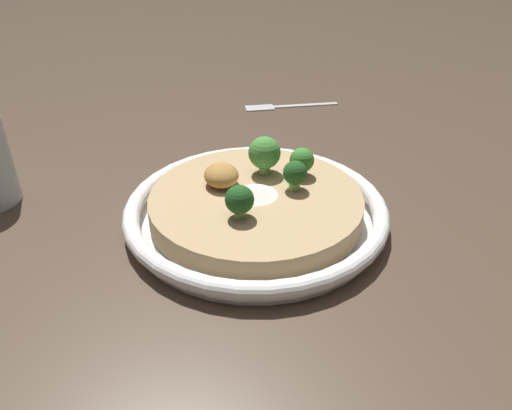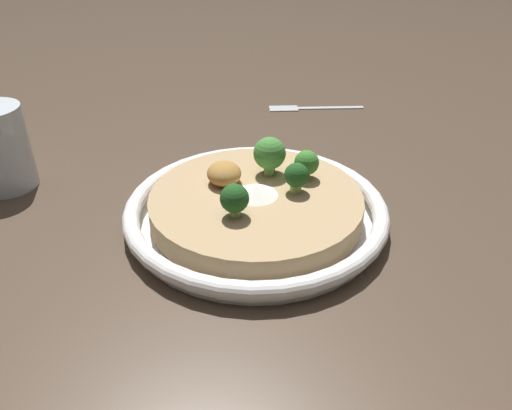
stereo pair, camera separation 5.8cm
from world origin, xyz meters
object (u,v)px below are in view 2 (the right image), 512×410
object	(u,v)px
broccoli_front	(307,163)
risotto_bowl	(256,209)
broccoli_left	(234,199)
broccoli_right	(270,154)
broccoli_front_left	(297,178)
fork_utensil	(306,108)

from	to	relation	value
broccoli_front	risotto_bowl	bearing A→B (deg)	114.10
broccoli_left	broccoli_front	bearing A→B (deg)	-54.10
broccoli_left	broccoli_right	bearing A→B (deg)	-31.62
broccoli_front_left	broccoli_front	size ratio (longest dim) A/B	1.00
broccoli_front	broccoli_left	size ratio (longest dim) A/B	0.96
broccoli_front_left	broccoli_left	distance (m)	0.08
broccoli_right	fork_utensil	world-z (taller)	broccoli_right
risotto_bowl	broccoli_front	distance (m)	0.08
broccoli_front	fork_utensil	world-z (taller)	broccoli_front
broccoli_front_left	broccoli_right	size ratio (longest dim) A/B	0.76
broccoli_front	broccoli_left	distance (m)	0.12
risotto_bowl	broccoli_left	world-z (taller)	broccoli_left
broccoli_front	broccoli_right	size ratio (longest dim) A/B	0.76
broccoli_right	broccoli_left	xyz separation A→B (m)	(-0.09, 0.05, -0.01)
broccoli_front	fork_utensil	bearing A→B (deg)	-14.55
risotto_bowl	fork_utensil	size ratio (longest dim) A/B	1.78
risotto_bowl	fork_utensil	bearing A→B (deg)	-23.19
risotto_bowl	broccoli_right	world-z (taller)	broccoli_right
broccoli_front_left	broccoli_right	world-z (taller)	broccoli_right
broccoli_front	fork_utensil	size ratio (longest dim) A/B	0.21
risotto_bowl	broccoli_front	xyz separation A→B (m)	(0.03, -0.07, 0.04)
broccoli_front_left	broccoli_right	distance (m)	0.06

